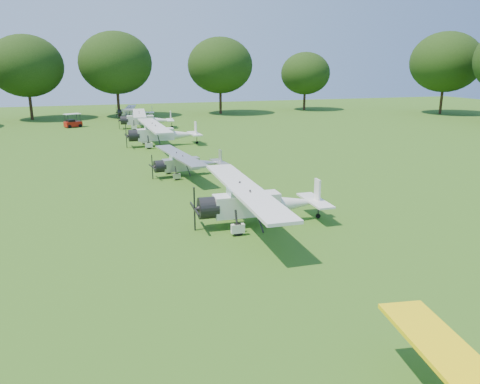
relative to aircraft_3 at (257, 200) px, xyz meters
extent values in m
plane|color=#335114|center=(-1.56, -2.21, -1.31)|extent=(160.00, 160.00, 0.00)
cylinder|color=black|center=(47.34, 42.77, 1.09)|extent=(0.44, 0.44, 4.81)
ellipsoid|color=black|center=(47.34, 42.77, 6.98)|extent=(11.23, 11.23, 9.55)
cylinder|color=black|center=(28.77, 55.85, 0.54)|extent=(0.44, 0.44, 3.70)
ellipsoid|color=black|center=(28.77, 55.85, 5.06)|extent=(8.63, 8.63, 7.34)
cylinder|color=black|center=(12.72, 54.01, 0.94)|extent=(0.44, 0.44, 4.51)
ellipsoid|color=black|center=(12.72, 54.01, 6.45)|extent=(10.52, 10.52, 8.94)
cylinder|color=black|center=(-3.68, 54.53, 1.06)|extent=(0.44, 0.44, 4.74)
ellipsoid|color=black|center=(-3.68, 54.53, 6.85)|extent=(11.05, 11.05, 9.39)
cylinder|color=black|center=(-16.31, 54.33, 0.93)|extent=(0.44, 0.44, 4.49)
ellipsoid|color=black|center=(-16.31, 54.33, 6.41)|extent=(10.47, 10.47, 8.90)
cube|color=white|center=(-0.53, 0.01, -0.19)|extent=(3.44, 1.09, 1.12)
cone|color=white|center=(2.35, -0.05, -0.35)|extent=(3.01, 1.03, 0.96)
cube|color=#8CA5B2|center=(-0.64, 0.01, 0.40)|extent=(1.73, 1.02, 0.59)
cylinder|color=black|center=(-2.56, 0.06, -0.19)|extent=(0.99, 1.13, 1.11)
cube|color=black|center=(-3.26, 0.07, -0.19)|extent=(0.07, 0.13, 2.24)
cube|color=white|center=(-0.64, 0.01, 0.67)|extent=(1.80, 11.36, 0.15)
cube|color=white|center=(3.42, -0.08, 0.18)|extent=(0.12, 0.59, 1.39)
cube|color=white|center=(3.31, -0.07, -0.30)|extent=(0.97, 3.01, 0.10)
cylinder|color=black|center=(-1.42, -1.30, -0.99)|extent=(0.64, 0.19, 0.64)
cylinder|color=black|center=(-1.36, 1.37, -0.99)|extent=(0.64, 0.19, 0.64)
cylinder|color=black|center=(3.53, -0.08, -1.18)|extent=(0.26, 0.09, 0.26)
cube|color=#B9B9BE|center=(-1.75, 11.88, -0.42)|extent=(2.81, 1.16, 0.89)
cone|color=#B9B9BE|center=(0.53, 12.18, -0.54)|extent=(2.47, 1.07, 0.77)
cube|color=#8CA5B2|center=(-1.83, 11.87, 0.05)|extent=(1.45, 0.96, 0.47)
cylinder|color=black|center=(-3.35, 11.67, -0.42)|extent=(0.88, 0.98, 0.89)
cube|color=black|center=(-3.90, 11.60, -0.42)|extent=(0.06, 0.11, 1.79)
cube|color=#B9B9BE|center=(-1.83, 11.87, 0.26)|extent=(2.41, 9.12, 0.12)
cube|color=#B9B9BE|center=(1.38, 12.29, -0.12)|extent=(0.15, 0.48, 1.11)
cube|color=#B9B9BE|center=(1.29, 12.28, -0.50)|extent=(1.03, 2.46, 0.08)
cylinder|color=black|center=(-2.29, 10.74, -1.06)|extent=(0.52, 0.20, 0.51)
cylinder|color=black|center=(-2.56, 12.85, -1.06)|extent=(0.52, 0.20, 0.51)
cylinder|color=black|center=(1.46, 12.30, -1.21)|extent=(0.21, 0.09, 0.20)
cube|color=white|center=(-1.82, 25.56, -0.13)|extent=(3.65, 1.20, 1.19)
cone|color=white|center=(1.23, 25.67, -0.29)|extent=(3.20, 1.13, 1.02)
cube|color=#8CA5B2|center=(-1.93, 25.55, 0.50)|extent=(1.84, 1.10, 0.62)
cylinder|color=black|center=(-3.96, 25.48, -0.13)|extent=(1.06, 1.21, 1.18)
cube|color=black|center=(-4.69, 25.45, -0.13)|extent=(0.07, 0.14, 2.37)
cube|color=white|center=(-1.93, 25.55, 0.78)|extent=(2.07, 12.03, 0.16)
cube|color=white|center=(2.36, 25.71, 0.27)|extent=(0.14, 0.63, 1.47)
cube|color=white|center=(2.25, 25.70, -0.24)|extent=(1.07, 3.20, 0.10)
cylinder|color=black|center=(-2.67, 24.11, -0.97)|extent=(0.68, 0.20, 0.68)
cylinder|color=black|center=(-2.77, 26.94, -0.97)|extent=(0.68, 0.20, 0.68)
cylinder|color=black|center=(2.48, 25.71, -1.18)|extent=(0.27, 0.10, 0.27)
cube|color=white|center=(-1.89, 39.49, -0.21)|extent=(3.43, 1.27, 1.10)
cone|color=white|center=(0.93, 39.26, -0.37)|extent=(3.00, 1.18, 0.94)
cube|color=#8CA5B2|center=(-1.99, 39.50, 0.37)|extent=(1.75, 1.10, 0.58)
cylinder|color=black|center=(-3.87, 39.66, -0.21)|extent=(1.03, 1.16, 1.09)
cube|color=black|center=(-4.55, 39.71, -0.21)|extent=(0.07, 0.13, 2.20)
cube|color=white|center=(-1.99, 39.50, 0.63)|extent=(2.42, 11.20, 0.15)
cube|color=white|center=(1.98, 39.18, 0.16)|extent=(0.15, 0.58, 1.36)
cube|color=white|center=(1.88, 39.19, -0.32)|extent=(1.13, 3.00, 0.09)
cylinder|color=black|center=(-2.83, 38.25, -1.00)|extent=(0.64, 0.22, 0.63)
cylinder|color=black|center=(-2.62, 40.87, -1.00)|extent=(0.64, 0.22, 0.63)
cylinder|color=black|center=(2.08, 39.17, -1.19)|extent=(0.26, 0.10, 0.25)
cube|color=#B9B9BE|center=(-2.04, 51.84, -0.41)|extent=(2.83, 1.23, 0.90)
cone|color=#B9B9BE|center=(0.24, 51.48, -0.54)|extent=(2.48, 1.14, 0.77)
cube|color=#8CA5B2|center=(-2.12, 51.86, 0.06)|extent=(1.47, 0.99, 0.47)
cylinder|color=black|center=(-3.64, 52.10, -0.41)|extent=(0.90, 1.00, 0.89)
cube|color=black|center=(-4.19, 52.19, -0.41)|extent=(0.07, 0.11, 1.79)
cube|color=#B9B9BE|center=(-2.12, 51.86, 0.27)|extent=(2.65, 9.14, 0.12)
cube|color=#B9B9BE|center=(1.09, 51.35, -0.12)|extent=(0.16, 0.48, 1.11)
cube|color=#B9B9BE|center=(1.00, 51.36, -0.50)|extent=(1.09, 2.48, 0.08)
cylinder|color=black|center=(-2.88, 50.90, -1.06)|extent=(0.53, 0.22, 0.51)
cylinder|color=black|center=(-2.54, 53.01, -1.06)|extent=(0.53, 0.22, 0.51)
cylinder|color=black|center=(1.17, 51.33, -1.21)|extent=(0.21, 0.10, 0.21)
cube|color=#A4140B|center=(-10.23, 43.32, -0.88)|extent=(2.38, 1.92, 0.67)
cube|color=black|center=(-10.49, 43.20, -0.50)|extent=(1.22, 1.31, 0.43)
cube|color=white|center=(-10.23, 43.32, 0.42)|extent=(2.33, 1.96, 0.08)
cylinder|color=black|center=(-10.62, 42.49, -1.10)|extent=(0.44, 0.30, 0.42)
cylinder|color=black|center=(-11.12, 43.56, -1.10)|extent=(0.44, 0.30, 0.42)
cylinder|color=black|center=(-9.33, 43.09, -1.10)|extent=(0.44, 0.30, 0.42)
cylinder|color=black|center=(-9.83, 44.16, -1.10)|extent=(0.44, 0.30, 0.42)
camera|label=1|loc=(-7.76, -21.81, 6.84)|focal=35.00mm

